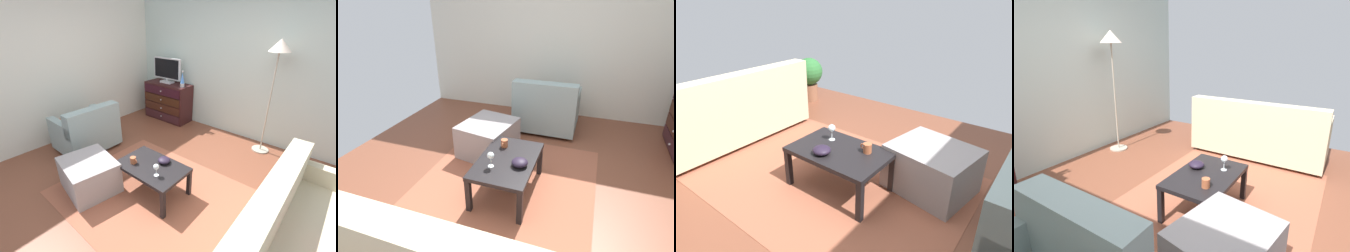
{
  "view_description": "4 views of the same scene",
  "coord_description": "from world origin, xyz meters",
  "views": [
    {
      "loc": [
        1.7,
        -1.82,
        2.06
      ],
      "look_at": [
        0.14,
        0.02,
        0.93
      ],
      "focal_mm": 24.03,
      "sensor_mm": 36.0,
      "label": 1
    },
    {
      "loc": [
        2.17,
        0.59,
        1.87
      ],
      "look_at": [
        0.24,
        -0.09,
        0.88
      ],
      "focal_mm": 28.33,
      "sensor_mm": 36.0,
      "label": 2
    },
    {
      "loc": [
        -1.42,
        1.62,
        1.66
      ],
      "look_at": [
        -0.18,
        0.03,
        0.75
      ],
      "focal_mm": 31.16,
      "sensor_mm": 36.0,
      "label": 3
    },
    {
      "loc": [
        -2.06,
        -1.2,
        1.6
      ],
      "look_at": [
        0.02,
        0.13,
        0.85
      ],
      "focal_mm": 27.88,
      "sensor_mm": 36.0,
      "label": 4
    }
  ],
  "objects": [
    {
      "name": "ottoman",
      "position": [
        -0.66,
        -0.65,
        0.22
      ],
      "size": [
        0.79,
        0.71,
        0.43
      ],
      "primitive_type": "cube",
      "rotation": [
        0.0,
        0.0,
        -0.17
      ],
      "color": "gray",
      "rests_on": "ground_plane"
    },
    {
      "name": "couch_large",
      "position": [
        1.71,
        -0.15,
        0.35
      ],
      "size": [
        0.85,
        1.89,
        0.87
      ],
      "color": "#332319",
      "rests_on": "ground_plane"
    },
    {
      "name": "coffee_table",
      "position": [
        0.01,
        -0.15,
        0.35
      ],
      "size": [
        0.87,
        0.57,
        0.4
      ],
      "color": "black",
      "rests_on": "ground_plane"
    },
    {
      "name": "area_rug",
      "position": [
        0.2,
        -0.2,
        0.0
      ],
      "size": [
        2.6,
        1.9,
        0.01
      ],
      "primitive_type": "cube",
      "color": "#97523B",
      "rests_on": "ground_plane"
    },
    {
      "name": "standing_lamp",
      "position": [
        0.73,
        1.82,
        1.57
      ],
      "size": [
        0.32,
        0.32,
        1.83
      ],
      "color": "#A59E8C",
      "rests_on": "ground_plane"
    },
    {
      "name": "dresser",
      "position": [
        -1.43,
        1.87,
        0.41
      ],
      "size": [
        1.04,
        0.49,
        0.82
      ],
      "color": "#351717",
      "rests_on": "ground_plane"
    },
    {
      "name": "mug",
      "position": [
        -0.21,
        -0.26,
        0.44
      ],
      "size": [
        0.11,
        0.08,
        0.08
      ],
      "color": "#AB5735",
      "rests_on": "coffee_table"
    },
    {
      "name": "lava_lamp",
      "position": [
        -1.01,
        1.83,
        0.97
      ],
      "size": [
        0.09,
        0.09,
        0.33
      ],
      "color": "#B7B7BC",
      "rests_on": "dresser"
    },
    {
      "name": "wall_plain_left",
      "position": [
        -2.38,
        0.0,
        1.37
      ],
      "size": [
        0.12,
        4.84,
        2.74
      ],
      "primitive_type": "cube",
      "color": "silver",
      "rests_on": "ground_plane"
    },
    {
      "name": "wall_accent_rear",
      "position": [
        0.0,
        2.18,
        1.37
      ],
      "size": [
        5.23,
        0.12,
        2.74
      ],
      "primitive_type": "cube",
      "color": "#B4C7BF",
      "rests_on": "ground_plane"
    },
    {
      "name": "wine_glass",
      "position": [
        0.19,
        -0.26,
        0.52
      ],
      "size": [
        0.07,
        0.07,
        0.16
      ],
      "color": "silver",
      "rests_on": "coffee_table"
    },
    {
      "name": "bowl_decorative",
      "position": [
        0.09,
        -0.0,
        0.44
      ],
      "size": [
        0.16,
        0.16,
        0.07
      ],
      "primitive_type": "ellipsoid",
      "color": "black",
      "rests_on": "coffee_table"
    },
    {
      "name": "armchair",
      "position": [
        -1.62,
        -0.07,
        0.34
      ],
      "size": [
        0.8,
        0.92,
        0.81
      ],
      "color": "#332319",
      "rests_on": "ground_plane"
    },
    {
      "name": "tv",
      "position": [
        -1.48,
        1.89,
        1.1
      ],
      "size": [
        0.7,
        0.18,
        0.53
      ],
      "color": "silver",
      "rests_on": "dresser"
    },
    {
      "name": "ground_plane",
      "position": [
        0.0,
        0.0,
        -0.03
      ],
      "size": [
        5.23,
        4.84,
        0.05
      ],
      "primitive_type": "cube",
      "color": "brown"
    }
  ]
}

